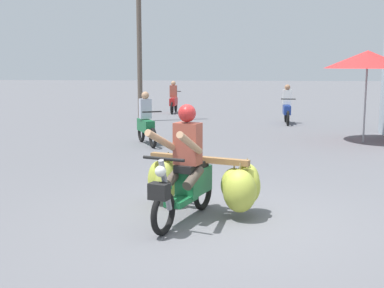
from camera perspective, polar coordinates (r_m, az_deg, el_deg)
ground_plane at (r=6.68m, az=3.11°, el=-9.19°), size 120.00×120.00×0.00m
motorbike_main_loaded at (r=6.96m, az=1.15°, el=-4.05°), size 1.78×1.93×1.58m
motorbike_distant_ahead_left at (r=13.18m, az=-5.30°, el=2.39°), size 0.86×1.48×1.40m
motorbike_distant_ahead_right at (r=18.16m, az=10.82°, el=4.10°), size 0.50×1.62×1.40m
motorbike_distant_far_ahead at (r=21.74m, az=-2.12°, el=5.05°), size 0.50×1.62×1.40m
market_umbrella_near_shop at (r=14.31m, az=19.48°, el=9.12°), size 2.29×2.29×2.47m
utility_pole at (r=18.71m, az=-6.09°, el=13.16°), size 0.18×0.18×6.88m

